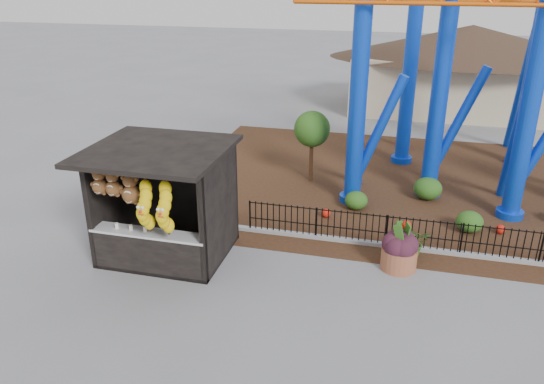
% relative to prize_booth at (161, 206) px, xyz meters
% --- Properties ---
extents(ground, '(120.00, 120.00, 0.00)m').
position_rel_prize_booth_xyz_m(ground, '(3.01, -0.91, -1.53)').
color(ground, slate).
rests_on(ground, ground).
extents(mulch_bed, '(18.00, 12.00, 0.02)m').
position_rel_prize_booth_xyz_m(mulch_bed, '(7.01, 7.09, -1.52)').
color(mulch_bed, '#331E11').
rests_on(mulch_bed, ground).
extents(curb, '(18.00, 0.18, 0.12)m').
position_rel_prize_booth_xyz_m(curb, '(7.01, 2.09, -1.47)').
color(curb, gray).
rests_on(curb, ground).
extents(prize_booth, '(3.50, 3.40, 3.12)m').
position_rel_prize_booth_xyz_m(prize_booth, '(0.00, 0.00, 0.00)').
color(prize_booth, black).
rests_on(prize_booth, ground).
extents(picket_fence, '(12.20, 0.06, 1.00)m').
position_rel_prize_booth_xyz_m(picket_fence, '(7.91, 2.09, -1.03)').
color(picket_fence, black).
rests_on(picket_fence, ground).
extents(terracotta_planter, '(1.22, 1.22, 0.58)m').
position_rel_prize_booth_xyz_m(terracotta_planter, '(6.20, 1.01, -1.24)').
color(terracotta_planter, '#955236').
rests_on(terracotta_planter, ground).
extents(planter_foliage, '(0.70, 0.70, 0.64)m').
position_rel_prize_booth_xyz_m(planter_foliage, '(6.20, 1.01, -0.62)').
color(planter_foliage, '#321420').
rests_on(planter_foliage, terracotta_planter).
extents(potted_plant, '(0.90, 0.83, 0.84)m').
position_rel_prize_booth_xyz_m(potted_plant, '(6.57, 1.79, -1.11)').
color(potted_plant, '#245719').
rests_on(potted_plant, ground).
extents(landscaping, '(9.16, 3.43, 0.76)m').
position_rel_prize_booth_xyz_m(landscaping, '(7.76, 4.80, -1.20)').
color(landscaping, '#274F17').
rests_on(landscaping, mulch_bed).
extents(pavilion, '(15.00, 15.00, 4.80)m').
position_rel_prize_booth_xyz_m(pavilion, '(9.01, 19.09, 1.54)').
color(pavilion, '#BFAD8C').
rests_on(pavilion, ground).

